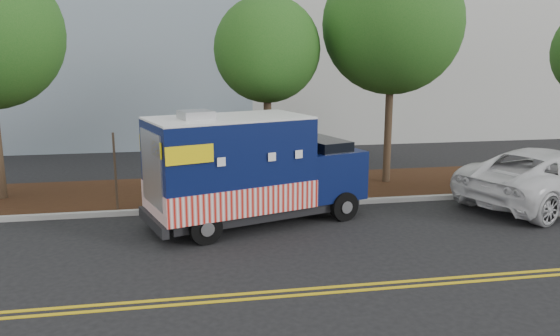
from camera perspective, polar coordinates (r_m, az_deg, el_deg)
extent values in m
plane|color=black|center=(15.10, -4.49, -5.87)|extent=(120.00, 120.00, 0.00)
cube|color=#9E9E99|center=(16.41, -4.99, -4.14)|extent=(120.00, 0.18, 0.15)
cube|color=black|center=(18.43, -5.60, -2.35)|extent=(120.00, 4.00, 0.15)
cube|color=gold|center=(10.97, -2.09, -12.88)|extent=(120.00, 0.10, 0.01)
cube|color=gold|center=(10.75, -1.89, -13.43)|extent=(120.00, 0.10, 0.01)
cylinder|color=#38281C|center=(18.15, -1.31, 3.46)|extent=(0.26, 0.26, 3.86)
sphere|color=#1A5518|center=(17.95, -1.35, 12.30)|extent=(3.43, 3.43, 3.43)
cylinder|color=#38281C|center=(19.33, 11.25, 4.53)|extent=(0.26, 0.26, 4.38)
sphere|color=#1A5518|center=(19.20, 11.67, 14.53)|extent=(4.69, 4.69, 4.69)
cube|color=#473828|center=(16.37, -16.82, -0.59)|extent=(0.06, 0.06, 2.40)
cube|color=black|center=(15.17, -2.19, -4.14)|extent=(5.77, 3.45, 0.27)
cube|color=#091342|center=(14.50, -5.35, 0.54)|extent=(4.59, 3.40, 2.34)
cube|color=red|center=(14.68, -5.29, -2.63)|extent=(4.65, 3.47, 0.73)
cube|color=white|center=(14.31, -5.44, 5.22)|extent=(4.59, 3.40, 0.06)
cube|color=#B7B7BA|center=(13.98, -8.79, 5.51)|extent=(0.98, 0.98, 0.21)
cube|color=#091342|center=(15.94, 4.43, -0.36)|extent=(2.32, 2.54, 1.37)
cube|color=black|center=(15.79, 4.32, 1.94)|extent=(1.52, 2.11, 0.63)
cube|color=black|center=(16.54, 7.03, -1.60)|extent=(0.68, 1.88, 0.29)
cube|color=black|center=(14.17, -13.12, -5.49)|extent=(0.84, 2.14, 0.27)
cube|color=#B7B7BA|center=(13.84, -13.27, -0.07)|extent=(0.58, 1.68, 1.86)
cube|color=#B7B7BA|center=(15.65, -6.02, 1.56)|extent=(1.68, 0.58, 1.07)
cube|color=yellow|center=(12.82, -9.41, 1.38)|extent=(1.12, 0.38, 0.44)
cube|color=yellow|center=(15.01, -12.29, 2.80)|extent=(1.12, 0.38, 0.44)
cylinder|color=black|center=(15.39, 6.68, -3.97)|extent=(0.86, 0.51, 0.82)
cylinder|color=black|center=(17.00, 2.86, -2.37)|extent=(0.86, 0.51, 0.82)
cylinder|color=black|center=(13.56, -7.80, -6.21)|extent=(0.86, 0.51, 0.82)
cylinder|color=black|center=(15.37, -10.41, -4.12)|extent=(0.86, 0.51, 0.82)
imported|color=silver|center=(18.76, 26.38, -0.82)|extent=(6.88, 5.01, 1.74)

